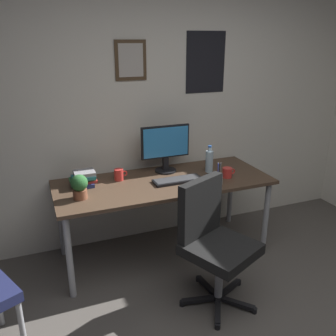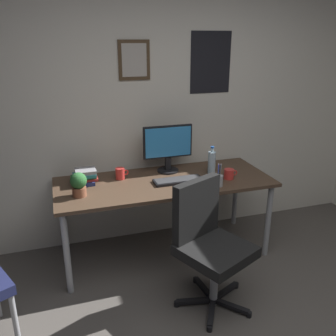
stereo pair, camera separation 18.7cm
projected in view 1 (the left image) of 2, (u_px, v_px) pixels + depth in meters
The scene contains 12 objects.
wall_back at pixel (162, 105), 3.41m from camera, with size 4.40×0.10×2.60m.
desk at pixel (164, 187), 3.18m from camera, with size 1.88×0.75×0.73m.
office_chair at pixel (212, 237), 2.64m from camera, with size 0.61×0.61×0.95m.
monitor at pixel (165, 147), 3.30m from camera, with size 0.46×0.20×0.43m.
keyboard at pixel (178, 180), 3.13m from camera, with size 0.43×0.15×0.03m.
computer_mouse at pixel (210, 176), 3.21m from camera, with size 0.06×0.11×0.04m.
water_bottle at pixel (209, 161), 3.33m from camera, with size 0.07×0.07×0.25m.
coffee_mug_near at pixel (227, 173), 3.22m from camera, with size 0.12×0.09×0.09m.
coffee_mug_far at pixel (119, 175), 3.15m from camera, with size 0.12×0.08×0.10m.
potted_plant at pixel (79, 186), 2.77m from camera, with size 0.13×0.13×0.20m.
pen_cup at pixel (218, 179), 3.05m from camera, with size 0.07×0.07×0.20m.
book_stack_left at pixel (84, 179), 3.02m from camera, with size 0.22×0.17×0.13m.
Camera 1 is at (-1.19, -1.05, 1.89)m, focal length 38.58 mm.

